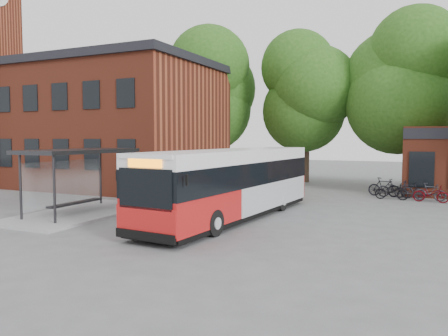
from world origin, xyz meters
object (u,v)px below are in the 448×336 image
at_px(city_bus, 233,184).
at_px(bicycle_2, 391,191).
at_px(bicycle_1, 384,187).
at_px(bicycle_4, 431,194).
at_px(bicycle_5, 430,192).
at_px(bicycle_0, 395,189).
at_px(bicycle_3, 409,190).
at_px(bus_shelter, 80,182).

distance_m(city_bus, bicycle_2, 10.43).
relative_size(bicycle_1, bicycle_2, 1.03).
height_order(bicycle_4, bicycle_5, bicycle_5).
distance_m(bicycle_0, bicycle_1, 0.66).
distance_m(city_bus, bicycle_1, 11.18).
distance_m(bicycle_3, bicycle_5, 1.27).
bearing_deg(city_bus, bicycle_5, 55.03).
distance_m(city_bus, bicycle_3, 11.73).
relative_size(bicycle_2, bicycle_4, 1.00).
relative_size(bus_shelter, bicycle_3, 4.65).
height_order(bicycle_2, bicycle_4, bicycle_2).
bearing_deg(bus_shelter, bicycle_5, 38.22).
bearing_deg(bicycle_4, bicycle_1, 66.25).
height_order(city_bus, bicycle_4, city_bus).
bearing_deg(bicycle_4, bicycle_3, 47.66).
bearing_deg(bicycle_0, city_bus, 152.75).
distance_m(bicycle_3, bicycle_4, 1.66).
bearing_deg(bicycle_5, bicycle_1, 76.76).
height_order(city_bus, bicycle_5, city_bus).
bearing_deg(bicycle_1, city_bus, 164.89).
xyz_separation_m(bicycle_2, bicycle_3, (0.84, 1.01, -0.00)).
distance_m(bicycle_2, bicycle_3, 1.32).
relative_size(bicycle_1, bicycle_4, 1.04).
xyz_separation_m(bus_shelter, bicycle_0, (12.19, 11.63, -0.95)).
height_order(city_bus, bicycle_2, city_bus).
bearing_deg(bicycle_3, bicycle_5, -127.17).
distance_m(bus_shelter, bicycle_0, 16.87).
bearing_deg(bicycle_1, bicycle_2, -145.01).
relative_size(bus_shelter, bicycle_2, 4.03).
bearing_deg(bicycle_3, bicycle_1, 79.16).
relative_size(city_bus, bicycle_1, 6.31).
bearing_deg(city_bus, bicycle_1, 67.36).
bearing_deg(bicycle_1, bicycle_5, -97.15).
relative_size(city_bus, bicycle_3, 7.53).
bearing_deg(bus_shelter, city_bus, 17.02).
bearing_deg(bicycle_5, bicycle_0, 76.46).
bearing_deg(city_bus, bicycle_2, 61.98).
bearing_deg(bicycle_3, bus_shelter, 128.11).
xyz_separation_m(bicycle_1, bicycle_2, (0.49, -1.17, -0.08)).
bearing_deg(bicycle_1, bicycle_0, -96.28).
xyz_separation_m(city_bus, bicycle_5, (7.55, 9.03, -0.97)).
xyz_separation_m(bicycle_4, bicycle_5, (-0.03, 0.56, 0.02)).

